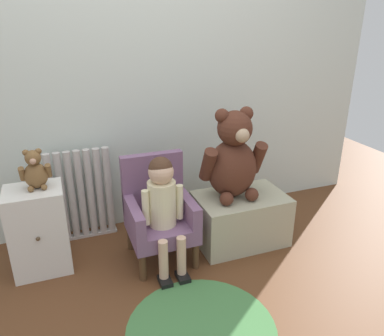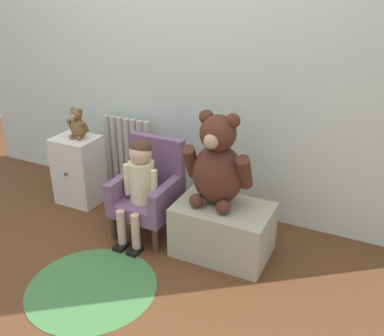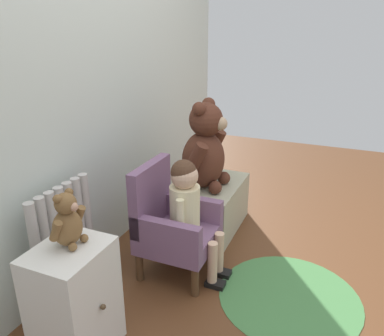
{
  "view_description": "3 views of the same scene",
  "coord_description": "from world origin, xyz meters",
  "px_view_note": "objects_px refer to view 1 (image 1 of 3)",
  "views": [
    {
      "loc": [
        -0.49,
        -1.44,
        1.46
      ],
      "look_at": [
        0.27,
        0.6,
        0.57
      ],
      "focal_mm": 35.0,
      "sensor_mm": 36.0,
      "label": 1
    },
    {
      "loc": [
        1.45,
        -1.63,
        1.68
      ],
      "look_at": [
        0.37,
        0.58,
        0.54
      ],
      "focal_mm": 40.0,
      "sensor_mm": 36.0,
      "label": 2
    },
    {
      "loc": [
        -1.67,
        -0.28,
        1.38
      ],
      "look_at": [
        0.33,
        0.57,
        0.55
      ],
      "focal_mm": 35.0,
      "sensor_mm": 36.0,
      "label": 3
    }
  ],
  "objects_px": {
    "radiator": "(81,196)",
    "small_teddy_bear": "(35,171)",
    "large_teddy_bear": "(233,159)",
    "child_figure": "(163,198)",
    "low_bench": "(240,219)",
    "small_dresser": "(39,230)",
    "child_armchair": "(159,212)",
    "floor_rug": "(201,329)"
  },
  "relations": [
    {
      "from": "radiator",
      "to": "small_teddy_bear",
      "type": "height_order",
      "value": "small_teddy_bear"
    },
    {
      "from": "large_teddy_bear",
      "to": "child_figure",
      "type": "bearing_deg",
      "value": -168.65
    },
    {
      "from": "child_figure",
      "to": "low_bench",
      "type": "xyz_separation_m",
      "value": [
        0.56,
        0.07,
        -0.29
      ]
    },
    {
      "from": "small_dresser",
      "to": "small_teddy_bear",
      "type": "bearing_deg",
      "value": 21.04
    },
    {
      "from": "radiator",
      "to": "child_figure",
      "type": "relative_size",
      "value": 0.91
    },
    {
      "from": "radiator",
      "to": "child_armchair",
      "type": "bearing_deg",
      "value": -41.75
    },
    {
      "from": "child_figure",
      "to": "child_armchair",
      "type": "bearing_deg",
      "value": 90.0
    },
    {
      "from": "small_dresser",
      "to": "small_teddy_bear",
      "type": "height_order",
      "value": "small_teddy_bear"
    },
    {
      "from": "child_figure",
      "to": "small_dresser",
      "type": "bearing_deg",
      "value": 162.72
    },
    {
      "from": "radiator",
      "to": "small_teddy_bear",
      "type": "relative_size",
      "value": 2.73
    },
    {
      "from": "child_armchair",
      "to": "large_teddy_bear",
      "type": "height_order",
      "value": "large_teddy_bear"
    },
    {
      "from": "child_figure",
      "to": "floor_rug",
      "type": "height_order",
      "value": "child_figure"
    },
    {
      "from": "large_teddy_bear",
      "to": "floor_rug",
      "type": "bearing_deg",
      "value": -125.36
    },
    {
      "from": "small_dresser",
      "to": "small_teddy_bear",
      "type": "relative_size",
      "value": 2.27
    },
    {
      "from": "child_figure",
      "to": "low_bench",
      "type": "relative_size",
      "value": 1.18
    },
    {
      "from": "large_teddy_bear",
      "to": "small_teddy_bear",
      "type": "distance_m",
      "value": 1.19
    },
    {
      "from": "radiator",
      "to": "small_dresser",
      "type": "relative_size",
      "value": 1.21
    },
    {
      "from": "small_teddy_bear",
      "to": "child_armchair",
      "type": "bearing_deg",
      "value": -10.41
    },
    {
      "from": "small_dresser",
      "to": "floor_rug",
      "type": "xyz_separation_m",
      "value": [
        0.73,
        -0.81,
        -0.27
      ]
    },
    {
      "from": "floor_rug",
      "to": "child_armchair",
      "type": "bearing_deg",
      "value": 91.21
    },
    {
      "from": "floor_rug",
      "to": "low_bench",
      "type": "bearing_deg",
      "value": 50.23
    },
    {
      "from": "child_armchair",
      "to": "floor_rug",
      "type": "height_order",
      "value": "child_armchair"
    },
    {
      "from": "radiator",
      "to": "floor_rug",
      "type": "bearing_deg",
      "value": -67.44
    },
    {
      "from": "low_bench",
      "to": "small_teddy_bear",
      "type": "bearing_deg",
      "value": 172.5
    },
    {
      "from": "radiator",
      "to": "large_teddy_bear",
      "type": "relative_size",
      "value": 1.08
    },
    {
      "from": "small_teddy_bear",
      "to": "radiator",
      "type": "bearing_deg",
      "value": 47.44
    },
    {
      "from": "radiator",
      "to": "large_teddy_bear",
      "type": "height_order",
      "value": "large_teddy_bear"
    },
    {
      "from": "large_teddy_bear",
      "to": "small_teddy_bear",
      "type": "xyz_separation_m",
      "value": [
        -1.18,
        0.13,
        0.03
      ]
    },
    {
      "from": "child_figure",
      "to": "large_teddy_bear",
      "type": "distance_m",
      "value": 0.53
    },
    {
      "from": "small_dresser",
      "to": "child_armchair",
      "type": "bearing_deg",
      "value": -8.91
    },
    {
      "from": "small_dresser",
      "to": "floor_rug",
      "type": "height_order",
      "value": "small_dresser"
    },
    {
      "from": "small_dresser",
      "to": "floor_rug",
      "type": "bearing_deg",
      "value": -47.98
    },
    {
      "from": "child_armchair",
      "to": "large_teddy_bear",
      "type": "bearing_deg",
      "value": -1.05
    },
    {
      "from": "child_figure",
      "to": "small_teddy_bear",
      "type": "xyz_separation_m",
      "value": [
        -0.68,
        0.24,
        0.18
      ]
    },
    {
      "from": "large_teddy_bear",
      "to": "small_teddy_bear",
      "type": "relative_size",
      "value": 2.52
    },
    {
      "from": "low_bench",
      "to": "large_teddy_bear",
      "type": "xyz_separation_m",
      "value": [
        -0.06,
        0.03,
        0.43
      ]
    },
    {
      "from": "radiator",
      "to": "child_armchair",
      "type": "distance_m",
      "value": 0.59
    },
    {
      "from": "radiator",
      "to": "child_figure",
      "type": "xyz_separation_m",
      "value": [
        0.44,
        -0.5,
        0.14
      ]
    },
    {
      "from": "small_dresser",
      "to": "small_teddy_bear",
      "type": "distance_m",
      "value": 0.37
    },
    {
      "from": "radiator",
      "to": "child_figure",
      "type": "distance_m",
      "value": 0.68
    },
    {
      "from": "child_armchair",
      "to": "low_bench",
      "type": "relative_size",
      "value": 1.1
    },
    {
      "from": "low_bench",
      "to": "child_armchair",
      "type": "bearing_deg",
      "value": 176.06
    }
  ]
}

